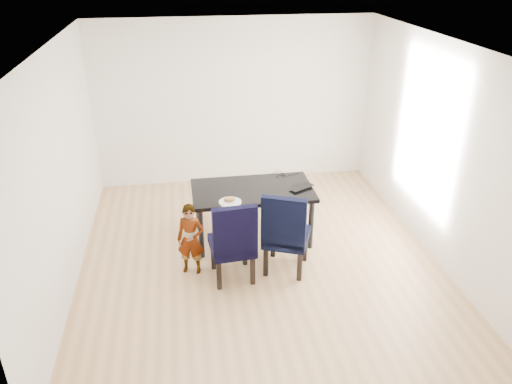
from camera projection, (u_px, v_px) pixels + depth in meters
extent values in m
cube|color=tan|center=(258.00, 257.00, 6.49)|extent=(4.50, 5.00, 0.01)
cube|color=white|center=(259.00, 44.00, 5.30)|extent=(4.50, 5.00, 0.01)
cube|color=white|center=(234.00, 103.00, 8.12)|extent=(4.50, 0.01, 2.70)
cube|color=white|center=(313.00, 291.00, 3.68)|extent=(4.50, 0.01, 2.70)
cube|color=beige|center=(60.00, 174.00, 5.58)|extent=(0.01, 5.00, 2.70)
cube|color=white|center=(437.00, 151.00, 6.21)|extent=(0.01, 5.00, 2.70)
cube|color=black|center=(253.00, 214.00, 6.77)|extent=(1.60, 0.90, 0.75)
cube|color=black|center=(232.00, 239.00, 5.89)|extent=(0.55, 0.57, 1.06)
cube|color=black|center=(287.00, 230.00, 6.05)|extent=(0.69, 0.70, 1.09)
imported|color=#EB4B13|center=(191.00, 239.00, 6.02)|extent=(0.38, 0.30, 0.92)
cylinder|color=silver|center=(230.00, 202.00, 6.24)|extent=(0.32, 0.32, 0.02)
ellipsoid|color=#A16E39|center=(230.00, 199.00, 6.23)|extent=(0.17, 0.13, 0.06)
imported|color=black|center=(299.00, 186.00, 6.65)|extent=(0.41, 0.36, 0.03)
torus|color=black|center=(281.00, 176.00, 6.96)|extent=(0.16, 0.16, 0.01)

